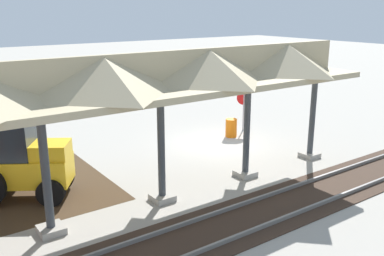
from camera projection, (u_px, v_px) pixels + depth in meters
The scene contains 6 objects.
ground_plane at pixel (220, 144), 19.99m from camera, with size 120.00×120.00×0.00m, color #9E998E.
platform_canopy at pixel (160, 75), 13.05m from camera, with size 15.93×3.20×4.90m.
rail_tracks at pixel (330, 188), 15.11m from camera, with size 60.00×2.58×0.15m.
stop_sign at pixel (244, 102), 21.84m from camera, with size 0.72×0.30×2.14m.
backhoe at pixel (16, 162), 14.05m from camera, with size 5.11×3.88×2.82m.
traffic_barrel at pixel (231, 128), 21.08m from camera, with size 0.56×0.56×0.90m, color orange.
Camera 1 is at (12.06, 14.78, 6.15)m, focal length 40.00 mm.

